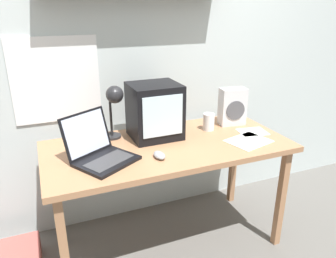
% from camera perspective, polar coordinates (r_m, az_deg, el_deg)
% --- Properties ---
extents(ground_plane, '(12.00, 12.00, 0.00)m').
position_cam_1_polar(ground_plane, '(2.44, -0.00, -19.03)').
color(ground_plane, '#5F5C58').
extents(back_wall, '(5.60, 0.24, 2.60)m').
position_cam_1_polar(back_wall, '(2.33, -4.73, 14.71)').
color(back_wall, silver).
rests_on(back_wall, ground_plane).
extents(corner_desk, '(1.51, 0.70, 0.75)m').
position_cam_1_polar(corner_desk, '(2.06, -0.00, -4.36)').
color(corner_desk, '#A7734F').
rests_on(corner_desk, ground_plane).
extents(crt_monitor, '(0.31, 0.29, 0.35)m').
position_cam_1_polar(crt_monitor, '(2.09, -2.34, 3.16)').
color(crt_monitor, black).
rests_on(crt_monitor, corner_desk).
extents(laptop, '(0.42, 0.42, 0.26)m').
position_cam_1_polar(laptop, '(1.85, -12.12, -3.40)').
color(laptop, black).
rests_on(laptop, corner_desk).
extents(desk_lamp, '(0.13, 0.17, 0.36)m').
position_cam_1_polar(desk_lamp, '(2.04, -9.36, 4.78)').
color(desk_lamp, '#232326').
rests_on(desk_lamp, corner_desk).
extents(juice_glass, '(0.08, 0.08, 0.12)m').
position_cam_1_polar(juice_glass, '(2.26, 7.09, 1.11)').
color(juice_glass, white).
rests_on(juice_glass, corner_desk).
extents(space_heater, '(0.19, 0.13, 0.26)m').
position_cam_1_polar(space_heater, '(2.37, 11.16, 3.85)').
color(space_heater, silver).
rests_on(space_heater, corner_desk).
extents(computer_mouse, '(0.06, 0.11, 0.03)m').
position_cam_1_polar(computer_mouse, '(1.85, -1.51, -4.57)').
color(computer_mouse, gray).
rests_on(computer_mouse, corner_desk).
extents(loose_paper_near_laptop, '(0.30, 0.27, 0.00)m').
position_cam_1_polar(loose_paper_near_laptop, '(2.14, 13.85, -2.04)').
color(loose_paper_near_laptop, white).
rests_on(loose_paper_near_laptop, corner_desk).
extents(loose_paper_near_monitor, '(0.21, 0.18, 0.00)m').
position_cam_1_polar(loose_paper_near_monitor, '(2.29, 14.50, -0.48)').
color(loose_paper_near_monitor, white).
rests_on(loose_paper_near_monitor, corner_desk).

